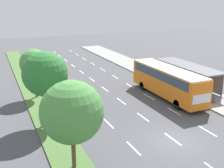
# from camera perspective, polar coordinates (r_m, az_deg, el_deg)

# --- Properties ---
(ground_plane) EXTENTS (140.00, 140.00, 0.00)m
(ground_plane) POSITION_cam_1_polar(r_m,az_deg,el_deg) (22.50, 12.84, -11.33)
(ground_plane) COLOR #4C4C51
(median_strip) EXTENTS (2.60, 52.00, 0.12)m
(median_strip) POSITION_cam_1_polar(r_m,az_deg,el_deg) (37.38, -16.76, -0.05)
(median_strip) COLOR #4C7038
(median_strip) RESTS_ON ground
(sidewalk_right) EXTENTS (4.50, 52.00, 0.15)m
(sidewalk_right) POSITION_cam_1_polar(r_m,az_deg,el_deg) (42.95, 7.07, 2.72)
(sidewalk_right) COLOR gray
(sidewalk_right) RESTS_ON ground
(lane_divider_left) EXTENTS (0.14, 48.96, 0.01)m
(lane_divider_left) POSITION_cam_1_polar(r_m,az_deg,el_deg) (37.25, -9.23, 0.31)
(lane_divider_left) COLOR white
(lane_divider_left) RESTS_ON ground
(lane_divider_center) EXTENTS (0.14, 48.96, 0.01)m
(lane_divider_center) POSITION_cam_1_polar(r_m,az_deg,el_deg) (38.23, -4.16, 0.92)
(lane_divider_center) COLOR white
(lane_divider_center) RESTS_ON ground
(lane_divider_right) EXTENTS (0.14, 48.96, 0.01)m
(lane_divider_right) POSITION_cam_1_polar(r_m,az_deg,el_deg) (39.49, 0.62, 1.49)
(lane_divider_right) COLOR white
(lane_divider_right) RESTS_ON ground
(bus_shelter) EXTENTS (2.90, 9.97, 2.86)m
(bus_shelter) POSITION_cam_1_polar(r_m,az_deg,el_deg) (35.01, 15.65, 2.00)
(bus_shelter) COLOR gray
(bus_shelter) RESTS_ON sidewalk_right
(bus) EXTENTS (2.54, 11.29, 3.37)m
(bus) POSITION_cam_1_polar(r_m,az_deg,el_deg) (31.24, 11.36, 0.92)
(bus) COLOR orange
(bus) RESTS_ON ground
(cyclist) EXTENTS (0.46, 1.82, 1.71)m
(cyclist) POSITION_cam_1_polar(r_m,az_deg,el_deg) (23.58, -5.22, -7.45)
(cyclist) COLOR black
(cyclist) RESTS_ON ground
(median_tree_nearest) EXTENTS (3.96, 3.96, 5.81)m
(median_tree_nearest) POSITION_cam_1_polar(r_m,az_deg,el_deg) (17.08, -8.30, -5.79)
(median_tree_nearest) COLOR brown
(median_tree_nearest) RESTS_ON median_strip
(median_tree_second) EXTENTS (3.84, 3.84, 6.38)m
(median_tree_second) POSITION_cam_1_polar(r_m,az_deg,el_deg) (23.80, -13.67, 2.01)
(median_tree_second) COLOR brown
(median_tree_second) RESTS_ON median_strip
(median_tree_third) EXTENTS (3.15, 3.15, 5.39)m
(median_tree_third) POSITION_cam_1_polar(r_m,az_deg,el_deg) (31.17, -15.77, 4.08)
(median_tree_third) COLOR brown
(median_tree_third) RESTS_ON median_strip
(trash_bin) EXTENTS (0.52, 0.52, 0.85)m
(trash_bin) POSITION_cam_1_polar(r_m,az_deg,el_deg) (30.89, 20.14, -2.90)
(trash_bin) COLOR #4C4C51
(trash_bin) RESTS_ON sidewalk_right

